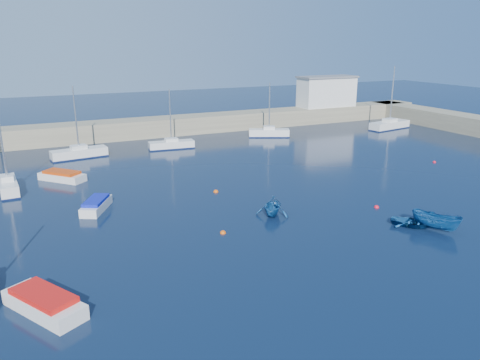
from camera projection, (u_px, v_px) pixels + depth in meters
name	position (u px, v px, depth m)	size (l,w,h in m)	color
ground	(355.00, 254.00, 31.29)	(220.00, 220.00, 0.00)	#0B1A33
back_wall	(161.00, 126.00, 70.79)	(96.00, 4.50, 2.60)	gray
right_arm	(446.00, 120.00, 76.67)	(4.50, 32.00, 2.60)	gray
harbor_office	(327.00, 92.00, 81.98)	(10.00, 4.00, 5.00)	silver
sailboat_3	(8.00, 185.00, 44.06)	(1.92, 5.59, 7.47)	silver
sailboat_5	(79.00, 153.00, 56.94)	(6.77, 2.73, 8.71)	silver
sailboat_6	(171.00, 144.00, 61.91)	(6.06, 2.21, 7.83)	silver
sailboat_7	(269.00, 133.00, 69.60)	(6.10, 4.02, 7.99)	silver
sailboat_8	(389.00, 125.00, 75.78)	(7.87, 3.43, 9.98)	silver
motorboat_0	(44.00, 303.00, 24.52)	(4.08, 5.27, 1.13)	silver
motorboat_1	(96.00, 205.00, 39.36)	(3.22, 4.31, 1.01)	silver
motorboat_2	(62.00, 176.00, 47.77)	(4.57, 4.80, 1.01)	silver
dinghy_center	(412.00, 222.00, 35.96)	(2.22, 3.10, 0.64)	navy
dinghy_left	(273.00, 206.00, 38.07)	(2.69, 3.12, 1.64)	navy
dinghy_right	(436.00, 221.00, 35.12)	(1.39, 3.69, 1.43)	navy
buoy_0	(223.00, 233.00, 34.74)	(0.45, 0.45, 0.45)	#D6510B
buoy_1	(376.00, 208.00, 40.10)	(0.43, 0.43, 0.43)	red
buoy_3	(216.00, 192.00, 44.22)	(0.48, 0.48, 0.48)	#D6510B
buoy_4	(434.00, 162.00, 55.08)	(0.38, 0.38, 0.38)	red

